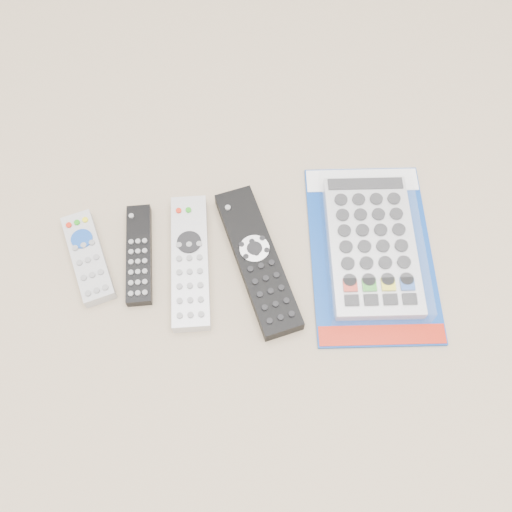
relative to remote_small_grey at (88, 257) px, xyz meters
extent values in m
plane|color=tan|center=(0.20, -0.03, -0.01)|extent=(5.00, 5.00, 0.00)
cube|color=#A7A7AA|center=(0.00, 0.00, 0.00)|extent=(0.08, 0.16, 0.02)
cylinder|color=#1543A3|center=(-0.01, 0.03, 0.01)|extent=(0.04, 0.04, 0.00)
cube|color=black|center=(0.08, -0.01, 0.00)|extent=(0.05, 0.17, 0.02)
cube|color=#BCBCC0|center=(0.15, -0.03, 0.00)|extent=(0.08, 0.22, 0.02)
cylinder|color=black|center=(0.16, -0.01, 0.01)|extent=(0.04, 0.04, 0.00)
cube|color=black|center=(0.25, -0.05, 0.00)|extent=(0.10, 0.26, 0.02)
cylinder|color=silver|center=(0.25, -0.03, 0.01)|extent=(0.05, 0.05, 0.00)
cube|color=#0D3A93|center=(0.43, -0.06, -0.01)|extent=(0.23, 0.33, 0.01)
cube|color=white|center=(0.45, 0.07, -0.01)|extent=(0.19, 0.07, 0.00)
cube|color=#B01C0C|center=(0.41, -0.19, -0.01)|extent=(0.19, 0.06, 0.00)
cube|color=#BCBCC0|center=(0.43, -0.05, 0.00)|extent=(0.16, 0.25, 0.02)
cube|color=white|center=(0.43, -0.05, 0.01)|extent=(0.18, 0.27, 0.04)
camera|label=1|loc=(0.19, -0.43, 0.78)|focal=40.00mm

